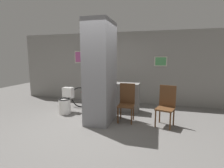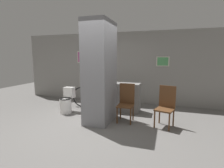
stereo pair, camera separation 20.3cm
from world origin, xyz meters
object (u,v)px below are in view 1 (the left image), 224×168
(chair_near_pillar, at_px, (127,101))
(bottle_tall, at_px, (112,80))
(chair_by_doorway, at_px, (166,104))
(toilet, at_px, (66,102))
(bicycle, at_px, (94,98))

(chair_near_pillar, xyz_separation_m, bottle_tall, (-0.62, 0.75, 0.45))
(chair_near_pillar, bearing_deg, chair_by_doorway, -3.84)
(chair_near_pillar, bearing_deg, toilet, 174.79)
(chair_near_pillar, relative_size, chair_by_doorway, 1.00)
(toilet, xyz_separation_m, bicycle, (0.68, 0.67, 0.03))
(chair_near_pillar, bearing_deg, bottle_tall, 128.84)
(chair_near_pillar, xyz_separation_m, chair_by_doorway, (1.01, -0.05, 0.00))
(toilet, bearing_deg, chair_near_pillar, -4.44)
(bottle_tall, bearing_deg, chair_by_doorway, -26.35)
(chair_near_pillar, distance_m, bottle_tall, 1.08)
(toilet, xyz_separation_m, chair_by_doorway, (2.92, -0.20, 0.20))
(chair_by_doorway, xyz_separation_m, bicycle, (-2.24, 0.88, -0.17))
(chair_by_doorway, relative_size, bicycle, 0.59)
(bicycle, bearing_deg, bottle_tall, -6.32)
(toilet, height_order, chair_near_pillar, chair_near_pillar)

